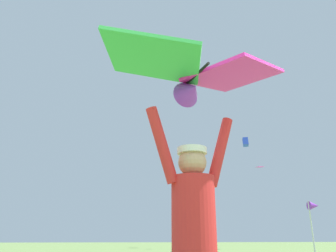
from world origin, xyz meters
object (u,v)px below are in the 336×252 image
object	(u,v)px
marker_flag	(314,210)
held_stunt_kite	(194,74)
distant_kite_teal_overhead_distant	(203,159)
distant_kite_magenta_low_right	(260,167)
distant_kite_blue_high_right	(245,142)
distant_kite_blue_high_left	(174,181)
kite_flyer_person	(194,235)

from	to	relation	value
marker_flag	held_stunt_kite	bearing A→B (deg)	-126.52
distant_kite_teal_overhead_distant	distant_kite_magenta_low_right	xyz separation A→B (m)	(4.81, -0.92, -0.75)
held_stunt_kite	distant_kite_blue_high_right	distance (m)	33.56
distant_kite_magenta_low_right	distant_kite_blue_high_left	distance (m)	8.09
kite_flyer_person	distant_kite_teal_overhead_distant	world-z (taller)	distant_kite_teal_overhead_distant
kite_flyer_person	marker_flag	xyz separation A→B (m)	(4.44, 5.91, 0.66)
marker_flag	distant_kite_magenta_low_right	bearing A→B (deg)	71.03
held_stunt_kite	distant_kite_magenta_low_right	xyz separation A→B (m)	(10.73, 24.30, 4.45)
distant_kite_blue_high_right	marker_flag	bearing A→B (deg)	-107.09
held_stunt_kite	distant_kite_teal_overhead_distant	size ratio (longest dim) A/B	2.92
held_stunt_kite	marker_flag	xyz separation A→B (m)	(4.43, 5.98, -0.67)
distant_kite_teal_overhead_distant	distant_kite_magenta_low_right	size ratio (longest dim) A/B	0.63
distant_kite_magenta_low_right	marker_flag	world-z (taller)	distant_kite_magenta_low_right
held_stunt_kite	distant_kite_magenta_low_right	bearing A→B (deg)	66.18
distant_kite_magenta_low_right	marker_flag	size ratio (longest dim) A/B	0.50
marker_flag	distant_kite_blue_high_left	bearing A→B (deg)	91.56
distant_kite_blue_high_left	marker_flag	size ratio (longest dim) A/B	0.63
kite_flyer_person	distant_kite_teal_overhead_distant	bearing A→B (deg)	76.72
distant_kite_blue_high_right	distant_kite_teal_overhead_distant	bearing A→B (deg)	-139.94
held_stunt_kite	distant_kite_blue_high_left	size ratio (longest dim) A/B	1.43
distant_kite_blue_high_left	marker_flag	distance (m)	22.90
marker_flag	distant_kite_blue_high_right	bearing A→B (deg)	72.91
distant_kite_blue_high_right	marker_flag	distance (m)	26.95
held_stunt_kite	distant_kite_magenta_low_right	distance (m)	26.93
distant_kite_magenta_low_right	marker_flag	distance (m)	20.04
distant_kite_blue_high_right	held_stunt_kite	bearing A→B (deg)	-111.45
distant_kite_blue_high_right	distant_kite_blue_high_left	xyz separation A→B (m)	(-8.07, -1.80, -4.66)
kite_flyer_person	distant_kite_blue_high_right	world-z (taller)	distant_kite_blue_high_right
distant_kite_teal_overhead_distant	distant_kite_magenta_low_right	distance (m)	4.95
kite_flyer_person	distant_kite_teal_overhead_distant	size ratio (longest dim) A/B	3.36
kite_flyer_person	marker_flag	size ratio (longest dim) A/B	1.05
distant_kite_teal_overhead_distant	distant_kite_blue_high_right	world-z (taller)	distant_kite_blue_high_right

